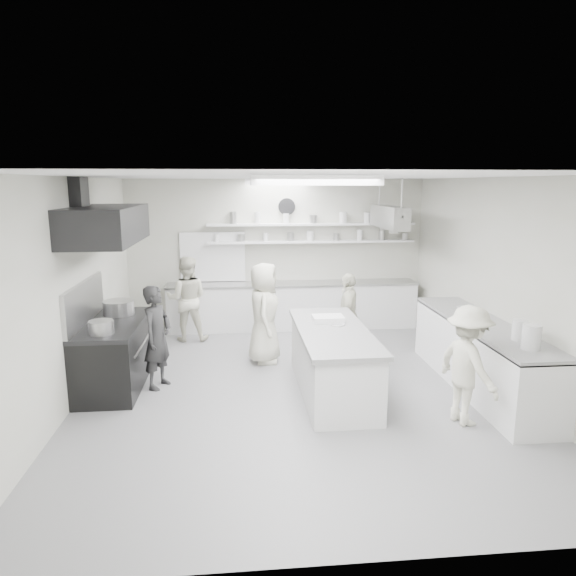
{
  "coord_description": "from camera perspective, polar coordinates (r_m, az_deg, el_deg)",
  "views": [
    {
      "loc": [
        -0.78,
        -6.94,
        2.91
      ],
      "look_at": [
        -0.05,
        0.6,
        1.37
      ],
      "focal_mm": 32.11,
      "sensor_mm": 36.0,
      "label": 1
    }
  ],
  "objects": [
    {
      "name": "floor",
      "position": [
        7.57,
        0.82,
        -11.19
      ],
      "size": [
        6.0,
        7.0,
        0.02
      ],
      "primitive_type": "cube",
      "color": "gray",
      "rests_on": "ground"
    },
    {
      "name": "ceiling",
      "position": [
        6.98,
        0.89,
        12.34
      ],
      "size": [
        6.0,
        7.0,
        0.02
      ],
      "primitive_type": "cube",
      "color": "white",
      "rests_on": "wall_back"
    },
    {
      "name": "wall_back",
      "position": [
        10.56,
        -1.25,
        3.84
      ],
      "size": [
        6.0,
        0.04,
        3.0
      ],
      "primitive_type": "cube",
      "color": "beige",
      "rests_on": "floor"
    },
    {
      "name": "wall_front",
      "position": [
        3.8,
        6.81,
        -10.39
      ],
      "size": [
        6.0,
        0.04,
        3.0
      ],
      "primitive_type": "cube",
      "color": "beige",
      "rests_on": "floor"
    },
    {
      "name": "wall_left",
      "position": [
        7.42,
        -22.84,
        -0.35
      ],
      "size": [
        0.04,
        7.0,
        3.0
      ],
      "primitive_type": "cube",
      "color": "beige",
      "rests_on": "floor"
    },
    {
      "name": "wall_right",
      "position": [
        8.02,
        22.67,
        0.5
      ],
      "size": [
        0.04,
        7.0,
        3.0
      ],
      "primitive_type": "cube",
      "color": "beige",
      "rests_on": "floor"
    },
    {
      "name": "stove",
      "position": [
        7.95,
        -18.63,
        -7.14
      ],
      "size": [
        0.8,
        1.8,
        0.9
      ],
      "primitive_type": "cube",
      "color": "black",
      "rests_on": "floor"
    },
    {
      "name": "exhaust_hood",
      "position": [
        7.58,
        -19.56,
        6.62
      ],
      "size": [
        0.85,
        2.0,
        0.5
      ],
      "primitive_type": "cube",
      "color": "black",
      "rests_on": "wall_left"
    },
    {
      "name": "back_counter",
      "position": [
        10.48,
        0.53,
        -1.99
      ],
      "size": [
        5.0,
        0.6,
        0.92
      ],
      "primitive_type": "cube",
      "color": "white",
      "rests_on": "floor"
    },
    {
      "name": "shelf_lower",
      "position": [
        10.48,
        2.63,
        5.15
      ],
      "size": [
        4.2,
        0.26,
        0.04
      ],
      "primitive_type": "cube",
      "color": "white",
      "rests_on": "wall_back"
    },
    {
      "name": "shelf_upper",
      "position": [
        10.44,
        2.65,
        7.06
      ],
      "size": [
        4.2,
        0.26,
        0.04
      ],
      "primitive_type": "cube",
      "color": "white",
      "rests_on": "wall_back"
    },
    {
      "name": "pass_through_window",
      "position": [
        10.53,
        -8.33,
        3.43
      ],
      "size": [
        1.3,
        0.04,
        1.0
      ],
      "primitive_type": "cube",
      "color": "black",
      "rests_on": "wall_back"
    },
    {
      "name": "wall_clock",
      "position": [
        10.45,
        -0.15,
        9.0
      ],
      "size": [
        0.32,
        0.05,
        0.32
      ],
      "primitive_type": "cylinder",
      "rotation": [
        1.57,
        0.0,
        0.0
      ],
      "color": "white",
      "rests_on": "wall_back"
    },
    {
      "name": "right_counter",
      "position": [
        7.94,
        20.53,
        -7.13
      ],
      "size": [
        0.74,
        3.3,
        0.94
      ],
      "primitive_type": "cube",
      "color": "white",
      "rests_on": "floor"
    },
    {
      "name": "pot_rack",
      "position": [
        9.76,
        11.13,
        7.72
      ],
      "size": [
        0.3,
        1.6,
        0.4
      ],
      "primitive_type": "cube",
      "color": "#A1A1A1",
      "rests_on": "ceiling"
    },
    {
      "name": "light_fixture_front",
      "position": [
        5.19,
        3.15,
        11.83
      ],
      "size": [
        1.3,
        0.25,
        0.1
      ],
      "primitive_type": "cube",
      "color": "white",
      "rests_on": "ceiling"
    },
    {
      "name": "light_fixture_rear",
      "position": [
        8.77,
        -0.45,
        11.72
      ],
      "size": [
        1.3,
        0.25,
        0.1
      ],
      "primitive_type": "cube",
      "color": "white",
      "rests_on": "ceiling"
    },
    {
      "name": "prep_island",
      "position": [
        7.34,
        4.95,
        -8.21
      ],
      "size": [
        0.91,
        2.38,
        0.87
      ],
      "primitive_type": "cube",
      "rotation": [
        0.0,
        0.0,
        0.01
      ],
      "color": "white",
      "rests_on": "floor"
    },
    {
      "name": "stove_pot",
      "position": [
        8.19,
        -18.24,
        -2.26
      ],
      "size": [
        0.46,
        0.46,
        0.27
      ],
      "primitive_type": "cylinder",
      "color": "#A1A1A1",
      "rests_on": "stove"
    },
    {
      "name": "cook_stove",
      "position": [
        7.63,
        -14.26,
        -5.3
      ],
      "size": [
        0.55,
        0.65,
        1.5
      ],
      "primitive_type": "imported",
      "rotation": [
        0.0,
        0.0,
        1.15
      ],
      "color": "#272727",
      "rests_on": "floor"
    },
    {
      "name": "cook_back",
      "position": [
        9.79,
        -11.14,
        -1.18
      ],
      "size": [
        0.79,
        0.62,
        1.59
      ],
      "primitive_type": "imported",
      "rotation": [
        0.0,
        0.0,
        -3.16
      ],
      "color": "beige",
      "rests_on": "floor"
    },
    {
      "name": "cook_island_left",
      "position": [
        8.43,
        -2.66,
        -2.78
      ],
      "size": [
        0.59,
        0.85,
        1.66
      ],
      "primitive_type": "imported",
      "rotation": [
        0.0,
        0.0,
        1.5
      ],
      "color": "beige",
      "rests_on": "floor"
    },
    {
      "name": "cook_island_right",
      "position": [
        8.83,
        6.68,
        -2.94
      ],
      "size": [
        0.56,
        0.9,
        1.44
      ],
      "primitive_type": "imported",
      "rotation": [
        0.0,
        0.0,
        -1.84
      ],
      "color": "beige",
      "rests_on": "floor"
    },
    {
      "name": "cook_right",
      "position": [
        6.68,
        19.29,
        -8.09
      ],
      "size": [
        0.79,
        1.07,
        1.48
      ],
      "primitive_type": "imported",
      "rotation": [
        0.0,
        0.0,
        1.85
      ],
      "color": "beige",
      "rests_on": "floor"
    },
    {
      "name": "bowl_island_a",
      "position": [
        7.76,
        4.24,
        -3.48
      ],
      "size": [
        0.29,
        0.29,
        0.07
      ],
      "primitive_type": "imported",
      "rotation": [
        0.0,
        0.0,
        0.09
      ],
      "color": "#A1A1A1",
      "rests_on": "prep_island"
    },
    {
      "name": "bowl_island_b",
      "position": [
        7.4,
        5.46,
        -4.23
      ],
      "size": [
        0.24,
        0.24,
        0.07
      ],
      "primitive_type": "imported",
      "rotation": [
        0.0,
        0.0,
        0.12
      ],
      "color": "white",
      "rests_on": "prep_island"
    },
    {
      "name": "bowl_right",
      "position": [
        8.6,
        18.93,
        -2.18
      ],
      "size": [
        0.27,
        0.27,
        0.05
      ],
      "primitive_type": "imported",
      "rotation": [
        0.0,
        0.0,
        0.33
      ],
      "color": "white",
      "rests_on": "right_counter"
    }
  ]
}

